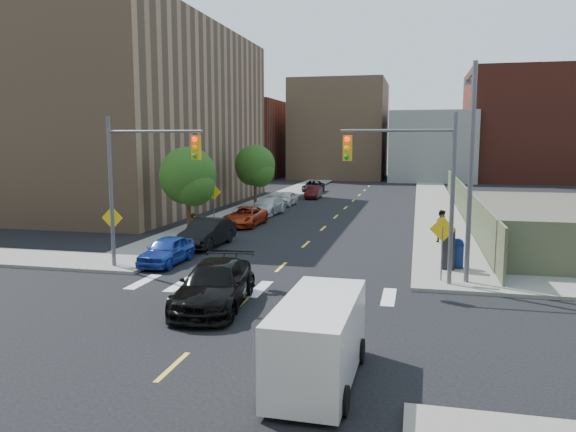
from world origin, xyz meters
The scene contains 30 objects.
ground centered at (0.00, 0.00, 0.00)m, with size 160.00×160.00×0.00m, color black.
sidewalk_nw centered at (-7.75, 41.50, 0.07)m, with size 3.50×73.00×0.15m, color gray.
sidewalk_ne centered at (7.75, 41.50, 0.07)m, with size 3.50×73.00×0.15m, color gray.
fence_north centered at (9.60, 28.00, 1.25)m, with size 0.12×44.00×2.50m, color #585B40.
building_nw centered at (-22.00, 30.00, 8.00)m, with size 22.00×30.00×16.00m, color #8C6B4C.
bg_bldg_west centered at (-22.00, 70.00, 6.00)m, with size 14.00×18.00×12.00m, color #592319.
bg_bldg_midwest centered at (-6.00, 72.00, 7.50)m, with size 14.00×16.00×15.00m, color #8C6B4C.
bg_bldg_center centered at (8.00, 70.00, 5.00)m, with size 12.00×16.00×10.00m, color gray.
bg_bldg_east centered at (22.00, 72.00, 8.00)m, with size 18.00×18.00×16.00m, color #592319.
signal_nw centered at (-5.98, 6.00, 4.53)m, with size 4.59×0.30×7.00m.
signal_ne centered at (5.98, 6.00, 4.53)m, with size 4.59×0.30×7.00m.
streetlight_ne centered at (8.20, 6.90, 5.22)m, with size 0.25×3.70×9.00m.
warn_sign_nw centered at (-7.80, 6.50, 1.99)m, with size 1.06×0.06×2.83m.
warn_sign_ne centered at (7.20, 6.50, 1.99)m, with size 1.06×0.06×2.83m.
warn_sign_midwest centered at (-7.80, 20.00, 1.99)m, with size 1.06×0.06×2.83m.
tree_west_near centered at (-8.00, 16.05, 3.48)m, with size 3.66×3.64×5.52m.
tree_west_far centered at (-8.00, 31.05, 3.48)m, with size 3.66×3.64×5.52m.
parked_car_blue centered at (-5.50, 7.40, 0.67)m, with size 1.58×3.93×1.34m, color #1C379A.
parked_car_black centered at (-5.26, 12.10, 0.78)m, with size 1.65×4.72×1.56m, color black.
parked_car_red centered at (-5.50, 19.89, 0.66)m, with size 2.18×4.73×1.31m, color #AA2E11.
parked_car_silver centered at (-5.50, 25.90, 0.70)m, with size 1.96×4.82×1.40m, color #B6B8BE.
parked_car_white centered at (-5.50, 32.55, 0.63)m, with size 1.48×3.69×1.26m, color silver.
parked_car_maroon centered at (-4.20, 39.25, 0.62)m, with size 1.32×3.78×1.25m, color #390B0B.
parked_car_grey centered at (-5.50, 46.01, 0.66)m, with size 2.19×4.74×1.32m, color black.
black_sedan centered at (-0.80, 1.34, 0.79)m, with size 2.22×5.46×1.58m, color black.
cargo_van centered at (3.89, -3.89, 1.10)m, with size 1.99×4.61×2.10m.
mailbox centered at (7.99, 9.07, 0.81)m, with size 0.61×0.50×1.36m.
payphone centered at (7.58, 8.70, 1.07)m, with size 0.55×0.45×1.85m, color black.
pedestrian_west centered at (-6.30, 12.75, 0.96)m, with size 0.59×0.39×1.62m, color gray.
pedestrian_east centered at (7.51, 15.64, 1.07)m, with size 0.90×0.70×1.85m, color gray.
Camera 1 is at (6.14, -17.03, 5.92)m, focal length 35.00 mm.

